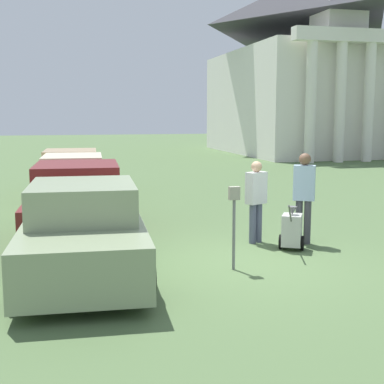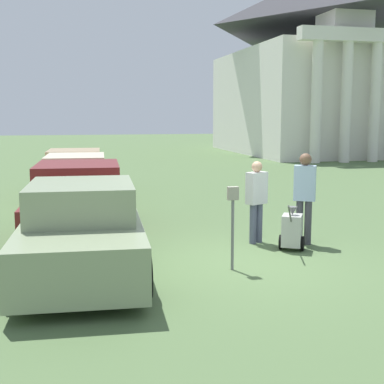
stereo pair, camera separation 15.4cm
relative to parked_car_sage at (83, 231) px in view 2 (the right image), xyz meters
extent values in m
plane|color=#4C663D|center=(2.70, -0.05, -0.69)|extent=(120.00, 120.00, 0.00)
cube|color=gray|center=(0.00, 0.04, -0.13)|extent=(2.11, 4.73, 0.76)
cube|color=gray|center=(-0.01, -0.15, 0.54)|extent=(1.73, 2.04, 0.57)
cylinder|color=black|center=(-0.81, 1.53, -0.37)|extent=(0.22, 0.65, 0.64)
cylinder|color=black|center=(0.99, 1.42, -0.37)|extent=(0.22, 0.65, 0.64)
cylinder|color=black|center=(-0.98, -1.34, -0.37)|extent=(0.22, 0.65, 0.64)
cylinder|color=black|center=(0.82, -1.45, -0.37)|extent=(0.22, 0.65, 0.64)
cube|color=maroon|center=(0.00, 2.73, -0.10)|extent=(2.18, 4.98, 0.81)
cube|color=maroon|center=(-0.01, 2.53, 0.60)|extent=(1.78, 2.14, 0.59)
cylinder|color=black|center=(-0.83, 4.29, -0.36)|extent=(0.22, 0.67, 0.66)
cylinder|color=black|center=(1.02, 4.18, -0.36)|extent=(0.22, 0.67, 0.66)
cylinder|color=black|center=(-1.01, 1.27, -0.36)|extent=(0.22, 0.67, 0.66)
cylinder|color=black|center=(0.84, 1.16, -0.36)|extent=(0.22, 0.67, 0.66)
cube|color=beige|center=(0.00, 6.24, -0.14)|extent=(2.05, 5.11, 0.72)
cube|color=beige|center=(-0.01, 6.04, 0.51)|extent=(1.67, 2.19, 0.58)
cylinder|color=black|center=(-0.76, 7.85, -0.35)|extent=(0.22, 0.70, 0.69)
cylinder|color=black|center=(0.95, 7.74, -0.35)|extent=(0.22, 0.70, 0.69)
cylinder|color=black|center=(-0.95, 4.74, -0.35)|extent=(0.22, 0.70, 0.69)
cylinder|color=black|center=(0.77, 4.64, -0.35)|extent=(0.22, 0.70, 0.69)
cube|color=tan|center=(0.00, 8.99, -0.16)|extent=(2.12, 4.80, 0.70)
cube|color=tan|center=(-0.01, 8.80, 0.48)|extent=(1.73, 2.07, 0.57)
cylinder|color=black|center=(-0.81, 10.50, -0.37)|extent=(0.22, 0.65, 0.64)
cylinder|color=black|center=(0.99, 10.39, -0.37)|extent=(0.22, 0.65, 0.64)
cylinder|color=black|center=(-0.98, 7.59, -0.37)|extent=(0.22, 0.65, 0.64)
cylinder|color=black|center=(0.81, 7.48, -0.37)|extent=(0.22, 0.65, 0.64)
cylinder|color=slate|center=(2.43, -0.42, -0.09)|extent=(0.05, 0.05, 1.19)
cube|color=gray|center=(2.43, -0.42, 0.61)|extent=(0.18, 0.09, 0.22)
cylinder|color=#515670|center=(3.54, 1.32, -0.29)|extent=(0.14, 0.14, 0.81)
cylinder|color=#515670|center=(3.39, 1.25, -0.29)|extent=(0.14, 0.14, 0.81)
cube|color=silver|center=(3.47, 1.29, 0.44)|extent=(0.47, 0.38, 0.64)
sphere|color=tan|center=(3.47, 1.29, 0.86)|extent=(0.22, 0.22, 0.22)
cylinder|color=#3F3F47|center=(4.44, 0.94, -0.25)|extent=(0.14, 0.14, 0.89)
cylinder|color=#3F3F47|center=(4.29, 1.03, -0.25)|extent=(0.14, 0.14, 0.89)
cube|color=#99B2CC|center=(4.37, 0.99, 0.55)|extent=(0.47, 0.40, 0.70)
sphere|color=brown|center=(4.37, 0.99, 1.02)|extent=(0.24, 0.24, 0.24)
cube|color=#B2B2AD|center=(3.94, 0.59, -0.31)|extent=(0.53, 0.56, 0.60)
cone|color=#59595B|center=(3.94, 0.59, 0.07)|extent=(0.18, 0.18, 0.16)
cylinder|color=#4C4C4C|center=(3.71, 0.18, 0.09)|extent=(0.31, 0.53, 0.43)
cylinder|color=black|center=(3.76, 0.69, -0.55)|extent=(0.18, 0.27, 0.28)
cylinder|color=black|center=(4.13, 0.49, -0.55)|extent=(0.18, 0.27, 0.28)
cube|color=silver|center=(15.20, 24.98, 2.66)|extent=(8.59, 13.72, 6.69)
pyramid|color=#333338|center=(15.20, 24.98, 9.01)|extent=(8.76, 13.99, 3.01)
cylinder|color=silver|center=(12.62, 17.53, 2.49)|extent=(0.56, 0.56, 6.36)
cylinder|color=silver|center=(14.34, 17.53, 2.49)|extent=(0.56, 0.56, 6.36)
cylinder|color=silver|center=(16.06, 17.53, 2.49)|extent=(0.56, 0.56, 6.36)
cube|color=silver|center=(15.20, 17.53, 6.02)|extent=(7.30, 0.70, 0.70)
camera|label=1|loc=(-0.34, -8.70, 1.90)|focal=50.00mm
camera|label=2|loc=(-0.19, -8.74, 1.90)|focal=50.00mm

